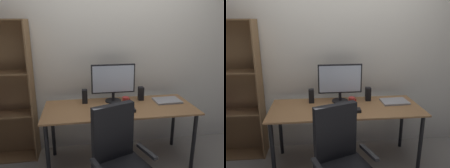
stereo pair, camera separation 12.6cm
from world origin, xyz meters
TOP-DOWN VIEW (x-y plane):
  - ground_plane at (0.00, 0.00)m, footprint 12.00×12.00m
  - back_wall at (0.00, 0.51)m, footprint 6.40×0.10m
  - desk at (0.00, 0.00)m, footprint 1.75×0.68m
  - monitor at (-0.05, 0.20)m, footprint 0.53×0.20m
  - keyboard at (-0.08, -0.14)m, footprint 0.29×0.11m
  - mouse at (0.12, -0.15)m, footprint 0.06×0.10m
  - coffee_mug at (0.08, 0.03)m, footprint 0.09×0.08m
  - laptop at (0.62, 0.09)m, footprint 0.33×0.24m
  - speaker_left at (-0.40, 0.19)m, footprint 0.06×0.07m
  - speaker_right at (0.31, 0.19)m, footprint 0.06×0.07m
  - office_chair at (-0.13, -0.73)m, footprint 0.58×0.58m
  - bookshelf at (-1.41, 0.34)m, footprint 0.72×0.28m

SIDE VIEW (x-z plane):
  - ground_plane at x=0.00m, z-range 0.00..0.00m
  - office_chair at x=-0.13m, z-range -0.05..0.96m
  - desk at x=0.00m, z-range 0.29..1.03m
  - keyboard at x=-0.08m, z-range 0.74..0.76m
  - laptop at x=0.62m, z-range 0.74..0.76m
  - mouse at x=0.12m, z-range 0.74..0.77m
  - coffee_mug at x=0.08m, z-range 0.74..0.84m
  - speaker_left at x=-0.40m, z-range 0.74..0.91m
  - speaker_right at x=0.31m, z-range 0.74..0.91m
  - bookshelf at x=-1.41m, z-range -0.02..1.71m
  - monitor at x=-0.05m, z-range 0.77..1.24m
  - back_wall at x=0.00m, z-range 0.00..2.60m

